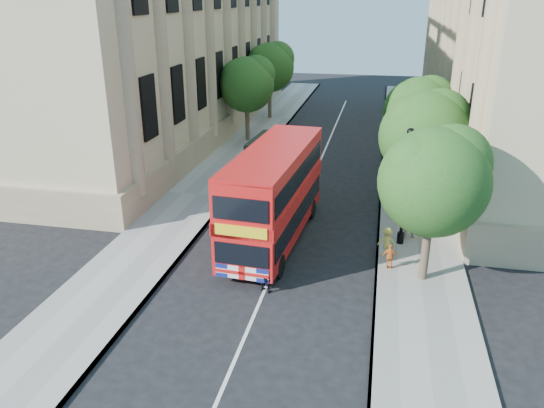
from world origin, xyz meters
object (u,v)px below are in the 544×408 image
Objects in this scene: lamp_post at (405,192)px; woman_pedestrian at (406,218)px; box_van at (270,172)px; double_decker_bus at (274,193)px; police_constable at (265,270)px.

lamp_post is 2.75× the size of woman_pedestrian.
box_van is at bearing 146.69° from lamp_post.
double_decker_bus is 5.19× the size of police_constable.
double_decker_bus is 4.85× the size of woman_pedestrian.
double_decker_bus is at bearing -173.64° from lamp_post.
double_decker_bus is 6.01m from woman_pedestrian.
police_constable is at bearing 16.37° from woman_pedestrian.
lamp_post is at bearing 10.28° from double_decker_bus.
box_van is at bearing 107.96° from double_decker_bus.
lamp_post is 0.57× the size of double_decker_bus.
woman_pedestrian is (5.16, 5.68, 0.18)m from police_constable.
woman_pedestrian is (0.20, 0.68, -1.45)m from lamp_post.
police_constable is 7.68m from woman_pedestrian.
lamp_post is at bearing -112.30° from police_constable.
woman_pedestrian is at bearing 73.54° from lamp_post.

